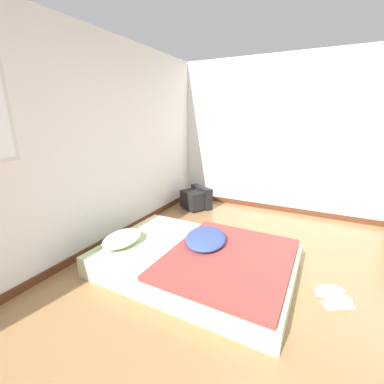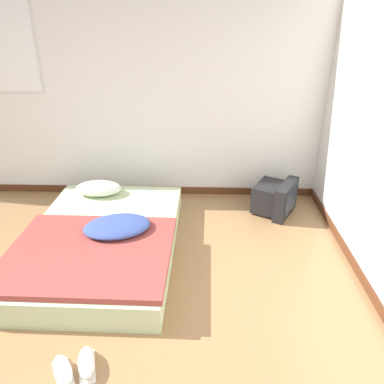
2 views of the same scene
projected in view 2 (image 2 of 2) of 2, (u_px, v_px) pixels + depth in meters
ground_plane at (27, 375)px, 2.43m from camera, size 20.00×20.00×0.00m
wall_back at (106, 91)px, 4.35m from camera, size 7.47×0.08×2.60m
mattress_bed at (102, 240)px, 3.60m from camera, size 1.42×2.07×0.38m
crt_tv at (276, 198)px, 4.33m from camera, size 0.58×0.61×0.39m
sneaker_pair at (75, 367)px, 2.43m from camera, size 0.34×0.34×0.10m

